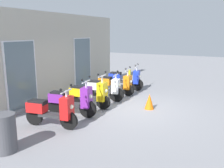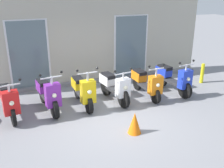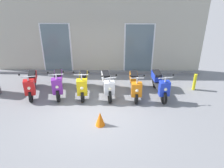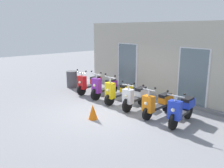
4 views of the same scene
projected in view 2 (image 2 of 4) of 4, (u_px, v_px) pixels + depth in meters
name	position (u px, v px, depth m)	size (l,w,h in m)	color
ground_plane	(113.00, 121.00, 6.79)	(40.00, 40.00, 0.00)	gray
storefront_facade	(82.00, 38.00, 8.96)	(8.95, 0.50, 3.27)	#B2AD9E
scooter_red	(8.00, 100.00, 6.83)	(0.64, 1.55, 1.19)	black
scooter_purple	(48.00, 94.00, 7.22)	(0.64, 1.66, 1.25)	black
scooter_yellow	(83.00, 90.00, 7.50)	(0.60, 1.58, 1.27)	black
scooter_white	(114.00, 86.00, 7.78)	(0.63, 1.57, 1.14)	black
scooter_orange	(146.00, 82.00, 8.14)	(0.55, 1.61, 1.18)	black
scooter_blue	(173.00, 78.00, 8.43)	(0.64, 1.66, 1.19)	black
curb_bollard	(202.00, 73.00, 9.30)	(0.12, 0.12, 0.70)	yellow
traffic_cone	(135.00, 123.00, 6.16)	(0.32, 0.32, 0.52)	orange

